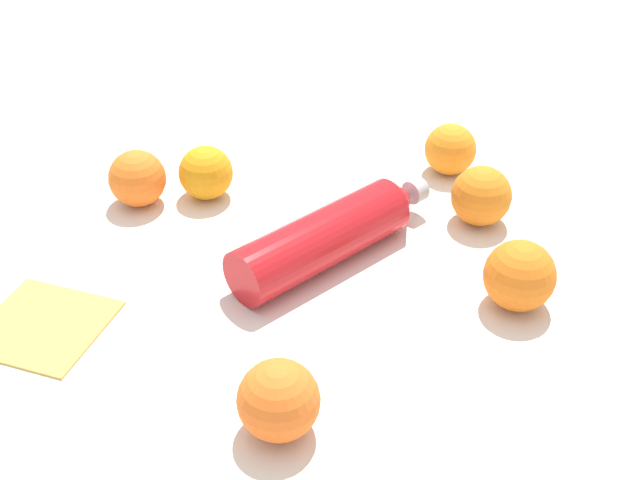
{
  "coord_description": "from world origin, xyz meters",
  "views": [
    {
      "loc": [
        -0.84,
        -0.21,
        0.62
      ],
      "look_at": [
        -0.02,
        -0.03,
        0.03
      ],
      "focal_mm": 48.42,
      "sensor_mm": 36.0,
      "label": 1
    }
  ],
  "objects": [
    {
      "name": "orange_3",
      "position": [
        -0.05,
        -0.27,
        0.04
      ],
      "size": [
        0.08,
        0.08,
        0.08
      ],
      "primitive_type": "sphere",
      "color": "orange",
      "rests_on": "ground_plane"
    },
    {
      "name": "orange_2",
      "position": [
        0.06,
        0.23,
        0.04
      ],
      "size": [
        0.08,
        0.08,
        0.08
      ],
      "primitive_type": "sphere",
      "color": "orange",
      "rests_on": "ground_plane"
    },
    {
      "name": "water_bottle",
      "position": [
        -0.0,
        -0.05,
        0.03
      ],
      "size": [
        0.27,
        0.22,
        0.07
      ],
      "rotation": [
        0.0,
        0.0,
        5.65
      ],
      "color": "red",
      "rests_on": "ground_plane"
    },
    {
      "name": "orange_4",
      "position": [
        -0.29,
        -0.05,
        0.04
      ],
      "size": [
        0.08,
        0.08,
        0.08
      ],
      "primitive_type": "sphere",
      "color": "orange",
      "rests_on": "ground_plane"
    },
    {
      "name": "ground_plane",
      "position": [
        0.0,
        0.0,
        0.0
      ],
      "size": [
        2.4,
        2.4,
        0.0
      ],
      "primitive_type": "plane",
      "color": "silver"
    },
    {
      "name": "orange_5",
      "position": [
        0.23,
        -0.16,
        0.04
      ],
      "size": [
        0.07,
        0.07,
        0.07
      ],
      "primitive_type": "sphere",
      "color": "orange",
      "rests_on": "ground_plane"
    },
    {
      "name": "folded_napkin",
      "position": [
        -0.2,
        0.24,
        0.0
      ],
      "size": [
        0.15,
        0.15,
        0.01
      ],
      "primitive_type": "cube",
      "rotation": [
        0.0,
        0.0,
        -0.12
      ],
      "color": "#E5B24C",
      "rests_on": "ground_plane"
    },
    {
      "name": "orange_0",
      "position": [
        0.1,
        0.15,
        0.04
      ],
      "size": [
        0.07,
        0.07,
        0.07
      ],
      "primitive_type": "sphere",
      "color": "orange",
      "rests_on": "ground_plane"
    },
    {
      "name": "orange_1",
      "position": [
        0.11,
        -0.21,
        0.04
      ],
      "size": [
        0.08,
        0.08,
        0.08
      ],
      "primitive_type": "sphere",
      "color": "orange",
      "rests_on": "ground_plane"
    }
  ]
}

